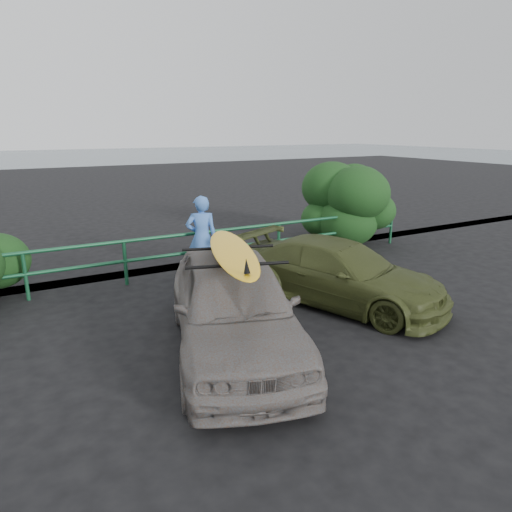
{
  "coord_description": "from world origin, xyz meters",
  "views": [
    {
      "loc": [
        -3.12,
        -4.92,
        3.4
      ],
      "look_at": [
        0.73,
        2.1,
        1.15
      ],
      "focal_mm": 32.0,
      "sensor_mm": 36.0,
      "label": 1
    }
  ],
  "objects": [
    {
      "name": "shrub_right",
      "position": [
        5.0,
        5.5,
        1.12
      ],
      "size": [
        3.2,
        2.4,
        2.24
      ],
      "primitive_type": null,
      "color": "#183C16",
      "rests_on": "ground"
    },
    {
      "name": "man",
      "position": [
        0.67,
        4.59,
        0.97
      ],
      "size": [
        0.82,
        0.67,
        1.95
      ],
      "primitive_type": "imported",
      "rotation": [
        0.0,
        0.0,
        2.81
      ],
      "color": "#4376CB",
      "rests_on": "ground"
    },
    {
      "name": "ground",
      "position": [
        0.0,
        0.0,
        0.0
      ],
      "size": [
        80.0,
        80.0,
        0.0
      ],
      "primitive_type": "plane",
      "color": "black"
    },
    {
      "name": "surfboard",
      "position": [
        -0.27,
        1.0,
        1.63
      ],
      "size": [
        1.45,
        2.96,
        0.09
      ],
      "primitive_type": "ellipsoid",
      "rotation": [
        0.0,
        0.0,
        -0.31
      ],
      "color": "yellow",
      "rests_on": "roof_rack"
    },
    {
      "name": "ocean",
      "position": [
        0.0,
        60.0,
        0.0
      ],
      "size": [
        200.0,
        200.0,
        0.0
      ],
      "primitive_type": "plane",
      "color": "slate",
      "rests_on": "ground"
    },
    {
      "name": "guardrail",
      "position": [
        0.0,
        5.0,
        0.52
      ],
      "size": [
        14.0,
        0.08,
        1.04
      ],
      "primitive_type": null,
      "color": "#154B2D",
      "rests_on": "ground"
    },
    {
      "name": "sedan",
      "position": [
        -0.27,
        1.0,
        0.77
      ],
      "size": [
        3.08,
        4.84,
        1.53
      ],
      "primitive_type": "imported",
      "rotation": [
        0.0,
        0.0,
        -0.31
      ],
      "color": "#6A625E",
      "rests_on": "ground"
    },
    {
      "name": "olive_vehicle",
      "position": [
        2.48,
        1.85,
        0.63
      ],
      "size": [
        3.29,
        4.66,
        1.25
      ],
      "primitive_type": "imported",
      "rotation": [
        0.0,
        0.0,
        0.4
      ],
      "color": "#3C441E",
      "rests_on": "ground"
    },
    {
      "name": "roof_rack",
      "position": [
        -0.27,
        1.0,
        1.56
      ],
      "size": [
        1.7,
        1.42,
        0.05
      ],
      "primitive_type": null,
      "rotation": [
        0.0,
        0.0,
        -0.31
      ],
      "color": "black",
      "rests_on": "sedan"
    }
  ]
}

